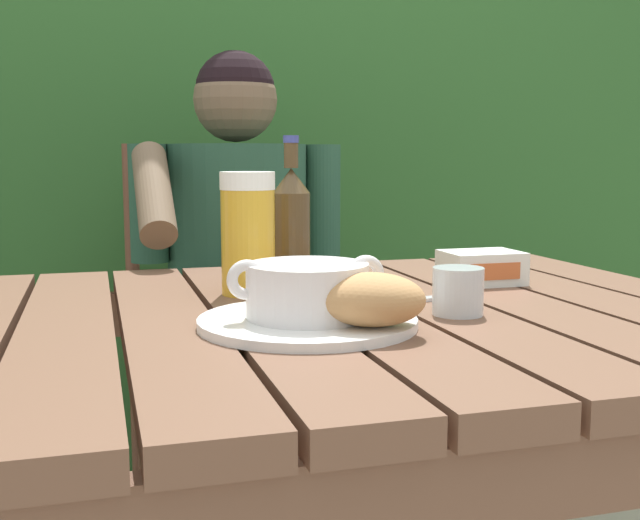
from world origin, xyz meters
name	(u,v)px	position (x,y,z in m)	size (l,w,h in m)	color
dining_table	(351,377)	(0.00, 0.00, 0.65)	(1.14, 0.91, 0.75)	brown
hedge_backdrop	(181,54)	(-0.06, 1.57, 1.30)	(3.45, 0.94, 2.86)	#2C5A27
chair_near_diner	(228,343)	(-0.03, 0.90, 0.49)	(0.49, 0.43, 1.00)	brown
person_eating	(240,270)	(-0.03, 0.70, 0.71)	(0.48, 0.47, 1.20)	#264F3A
serving_plate	(307,322)	(-0.09, -0.10, 0.76)	(0.28, 0.28, 0.01)	white
soup_bowl	(307,289)	(-0.09, -0.10, 0.80)	(0.20, 0.15, 0.08)	white
bread_roll	(372,299)	(-0.03, -0.17, 0.80)	(0.16, 0.14, 0.06)	tan
beer_glass	(248,233)	(-0.12, 0.15, 0.85)	(0.08, 0.08, 0.19)	gold
beer_bottle	(291,224)	(-0.03, 0.22, 0.85)	(0.06, 0.06, 0.25)	#4B381F
water_glass_small	(458,291)	(0.12, -0.09, 0.78)	(0.07, 0.07, 0.06)	silver
butter_tub	(481,267)	(0.28, 0.14, 0.78)	(0.13, 0.10, 0.05)	white
table_knife	(381,303)	(0.05, 0.00, 0.76)	(0.17, 0.05, 0.01)	silver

